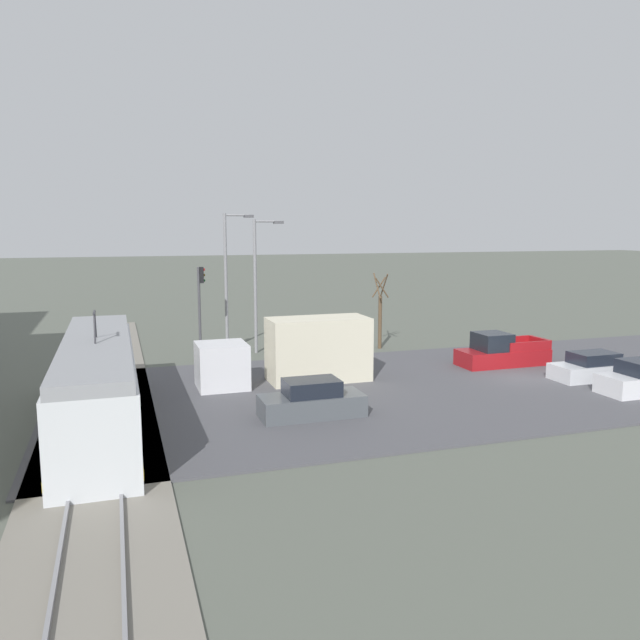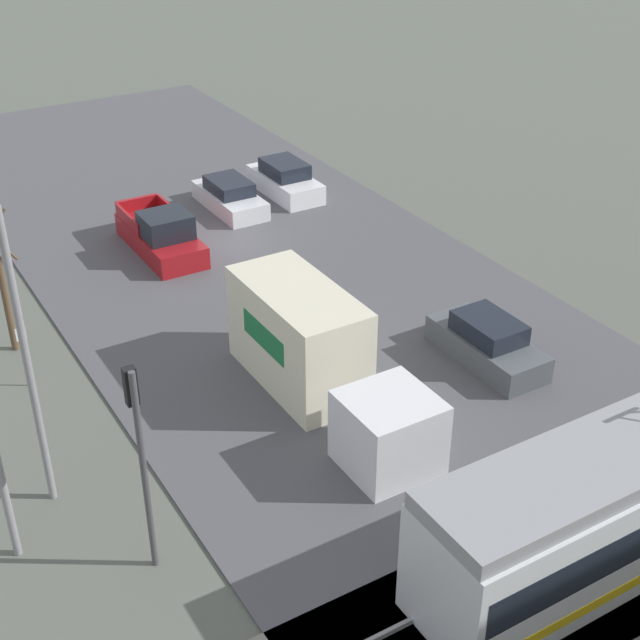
# 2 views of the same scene
# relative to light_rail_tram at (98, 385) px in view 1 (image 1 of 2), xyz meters

# --- Properties ---
(ground_plane) EXTENTS (320.00, 320.00, 0.00)m
(ground_plane) POSITION_rel_light_rail_tram_xyz_m (1.95, -21.02, -1.76)
(ground_plane) COLOR #565B51
(road_surface) EXTENTS (16.77, 46.95, 0.08)m
(road_surface) POSITION_rel_light_rail_tram_xyz_m (1.95, -21.02, -1.72)
(road_surface) COLOR #4C4C51
(road_surface) RESTS_ON ground
(rail_bed) EXTENTS (53.36, 4.40, 0.22)m
(rail_bed) POSITION_rel_light_rail_tram_xyz_m (1.95, 0.00, -1.71)
(rail_bed) COLOR gray
(rail_bed) RESTS_ON ground
(light_rail_tram) EXTENTS (14.62, 2.77, 4.60)m
(light_rail_tram) POSITION_rel_light_rail_tram_xyz_m (0.00, 0.00, 0.00)
(light_rail_tram) COLOR silver
(light_rail_tram) RESTS_ON ground
(box_truck) EXTENTS (2.46, 8.78, 3.26)m
(box_truck) POSITION_rel_light_rail_tram_xyz_m (4.60, -9.41, -0.18)
(box_truck) COLOR silver
(box_truck) RESTS_ON ground
(pickup_truck) EXTENTS (2.04, 5.23, 1.90)m
(pickup_truck) POSITION_rel_light_rail_tram_xyz_m (4.75, -21.73, -0.96)
(pickup_truck) COLOR maroon
(pickup_truck) RESTS_ON ground
(sedan_car_0) EXTENTS (1.85, 4.43, 1.41)m
(sedan_car_0) POSITION_rel_light_rail_tram_xyz_m (0.37, -24.35, -1.10)
(sedan_car_0) COLOR silver
(sedan_car_0) RESTS_ON ground
(sedan_car_2) EXTENTS (1.82, 4.36, 1.57)m
(sedan_car_2) POSITION_rel_light_rail_tram_xyz_m (-1.31, -8.41, -1.04)
(sedan_car_2) COLOR #4C5156
(sedan_car_2) RESTS_ON ground
(traffic_light_pole) EXTENTS (0.28, 0.47, 5.63)m
(traffic_light_pole) POSITION_rel_light_rail_tram_xyz_m (11.59, -5.55, 1.86)
(traffic_light_pole) COLOR #47474C
(traffic_light_pole) RESTS_ON ground
(street_tree) EXTENTS (1.18, 0.98, 4.99)m
(street_tree) POSITION_rel_light_rail_tram_xyz_m (11.94, -17.28, 0.51)
(street_tree) COLOR brown
(street_tree) RESTS_ON ground
(street_lamp_near_crossing) EXTENTS (0.36, 1.95, 8.83)m
(street_lamp_near_crossing) POSITION_rel_light_rail_tram_xyz_m (14.39, -7.75, 3.29)
(street_lamp_near_crossing) COLOR gray
(street_lamp_near_crossing) RESTS_ON ground
(street_lamp_mid_block) EXTENTS (0.36, 1.95, 8.43)m
(street_lamp_mid_block) POSITION_rel_light_rail_tram_xyz_m (13.03, -9.38, 3.08)
(street_lamp_mid_block) COLOR gray
(street_lamp_mid_block) RESTS_ON ground
(no_parking_sign) EXTENTS (0.32, 0.08, 2.12)m
(no_parking_sign) POSITION_rel_light_rail_tram_xyz_m (12.10, -14.81, -0.46)
(no_parking_sign) COLOR gray
(no_parking_sign) RESTS_ON ground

